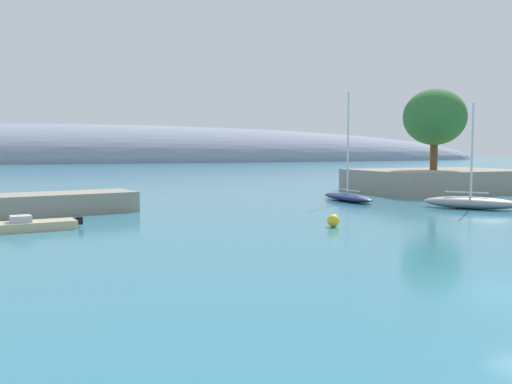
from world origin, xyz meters
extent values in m
cube|color=gray|center=(28.81, 39.07, 1.28)|extent=(19.15, 13.65, 2.55)
cylinder|color=brown|center=(27.66, 38.75, 4.09)|extent=(0.86, 0.86, 3.06)
ellipsoid|color=#337033|center=(27.66, 38.75, 8.68)|extent=(7.20, 7.20, 6.48)
ellipsoid|color=gray|center=(7.08, 218.68, 0.00)|extent=(383.30, 62.98, 30.17)
ellipsoid|color=gray|center=(18.07, 22.44, 0.50)|extent=(6.47, 7.33, 1.01)
cylinder|color=silver|center=(18.07, 22.44, 4.87)|extent=(0.17, 0.17, 7.73)
cube|color=silver|center=(17.85, 22.71, 1.36)|extent=(2.23, 2.75, 0.10)
ellipsoid|color=navy|center=(12.23, 32.31, 0.35)|extent=(2.20, 8.11, 0.71)
cylinder|color=silver|center=(12.23, 32.31, 5.51)|extent=(0.17, 0.17, 9.61)
cube|color=silver|center=(12.23, 31.95, 1.06)|extent=(0.14, 3.64, 0.10)
cube|color=#C6B284|center=(-15.60, 22.71, 0.27)|extent=(5.09, 2.67, 0.53)
cube|color=black|center=(-12.95, 23.11, 0.40)|extent=(0.49, 0.42, 0.48)
cube|color=#B2B7C1|center=(-16.32, 22.61, 0.73)|extent=(1.33, 1.34, 0.40)
sphere|color=yellow|center=(2.08, 17.20, 0.40)|extent=(0.80, 0.80, 0.80)
camera|label=1|loc=(-15.39, -13.31, 4.88)|focal=38.78mm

